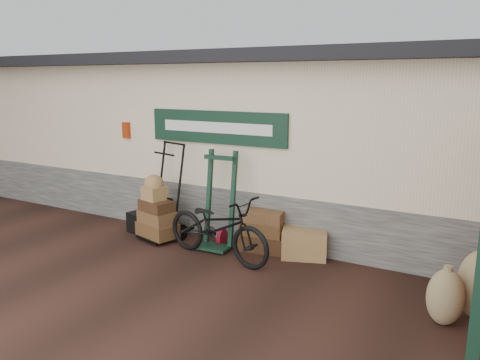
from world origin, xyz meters
The scene contains 9 objects.
ground centered at (0.00, 0.00, 0.00)m, with size 80.00×80.00×0.00m, color black.
station_building centered at (-0.01, 2.74, 1.61)m, with size 14.40×4.10×3.20m.
porter_trolley centered at (-1.10, 0.55, 0.86)m, with size 0.86×0.64×1.71m, color black, non-canonical shape.
green_barrow centered at (-0.03, 0.59, 0.81)m, with size 0.58×0.49×1.61m, color black, non-canonical shape.
suitcase_stack centered at (0.65, 0.85, 0.34)m, with size 0.76×0.48×0.68m, color #331910, non-canonical shape.
wicker_hamper centered at (1.37, 0.85, 0.22)m, with size 0.68×0.45×0.45m, color brown.
black_trunk centered at (-1.71, 0.55, 0.19)m, with size 0.37×0.32×0.37m, color black.
bicycle centered at (0.21, 0.15, 0.57)m, with size 1.96×0.68×1.14m, color black.
burlap_sack_right centered at (3.52, -0.31, 0.33)m, with size 0.42×0.35×0.67m, color olive.
Camera 1 is at (3.86, -5.70, 2.74)m, focal length 35.00 mm.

